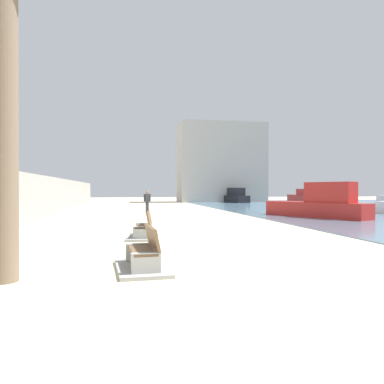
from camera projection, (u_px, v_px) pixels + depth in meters
name	position (u px, v px, depth m)	size (l,w,h in m)	color
ground_plane	(159.00, 216.00, 25.59)	(120.00, 120.00, 0.00)	beige
seawall	(40.00, 197.00, 24.28)	(0.80, 64.00, 2.64)	#9E9E99
bench_near	(143.00, 259.00, 8.63)	(1.25, 2.17, 0.98)	#9E9E99
bench_far	(144.00, 232.00, 14.22)	(1.32, 2.21, 0.98)	#9E9E99
person_walking	(147.00, 200.00, 28.73)	(0.52, 0.24, 1.71)	#333338
boat_mid_bay	(234.00, 197.00, 51.68)	(3.37, 5.81, 1.94)	black
boat_outer	(319.00, 205.00, 24.22)	(4.38, 6.99, 2.20)	red
boat_far_left	(303.00, 199.00, 40.15)	(2.98, 7.73, 1.80)	red
harbor_building	(221.00, 163.00, 55.08)	(12.00, 6.00, 11.07)	#ADAAA3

